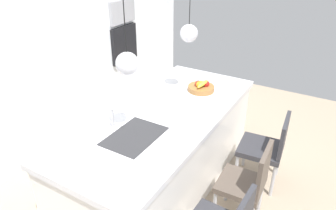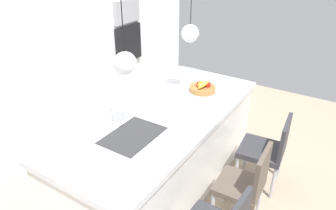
{
  "view_description": "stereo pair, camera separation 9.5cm",
  "coord_description": "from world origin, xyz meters",
  "px_view_note": "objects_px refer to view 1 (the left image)",
  "views": [
    {
      "loc": [
        -2.37,
        -1.47,
        2.49
      ],
      "look_at": [
        0.1,
        0.0,
        0.98
      ],
      "focal_mm": 33.73,
      "sensor_mm": 36.0,
      "label": 1
    },
    {
      "loc": [
        -2.32,
        -1.55,
        2.49
      ],
      "look_at": [
        0.1,
        0.0,
        0.98
      ],
      "focal_mm": 33.73,
      "sensor_mm": 36.0,
      "label": 2
    }
  ],
  "objects_px": {
    "fruit_bowl": "(201,87)",
    "microwave": "(122,11)",
    "chair_far": "(267,146)",
    "chair_middle": "(248,181)",
    "oven": "(124,44)"
  },
  "relations": [
    {
      "from": "oven",
      "to": "chair_far",
      "type": "height_order",
      "value": "oven"
    },
    {
      "from": "microwave",
      "to": "chair_far",
      "type": "bearing_deg",
      "value": -107.19
    },
    {
      "from": "fruit_bowl",
      "to": "microwave",
      "type": "height_order",
      "value": "microwave"
    },
    {
      "from": "oven",
      "to": "chair_middle",
      "type": "distance_m",
      "value": 2.97
    },
    {
      "from": "fruit_bowl",
      "to": "microwave",
      "type": "relative_size",
      "value": 0.57
    },
    {
      "from": "fruit_bowl",
      "to": "chair_far",
      "type": "distance_m",
      "value": 0.98
    },
    {
      "from": "microwave",
      "to": "oven",
      "type": "bearing_deg",
      "value": 0.0
    },
    {
      "from": "chair_middle",
      "to": "chair_far",
      "type": "distance_m",
      "value": 0.67
    },
    {
      "from": "fruit_bowl",
      "to": "chair_middle",
      "type": "xyz_separation_m",
      "value": [
        -0.73,
        -0.85,
        -0.48
      ]
    },
    {
      "from": "fruit_bowl",
      "to": "chair_middle",
      "type": "bearing_deg",
      "value": -130.63
    },
    {
      "from": "chair_far",
      "to": "chair_middle",
      "type": "bearing_deg",
      "value": 179.91
    },
    {
      "from": "microwave",
      "to": "chair_middle",
      "type": "relative_size",
      "value": 0.61
    },
    {
      "from": "fruit_bowl",
      "to": "chair_far",
      "type": "bearing_deg",
      "value": -94.21
    },
    {
      "from": "fruit_bowl",
      "to": "chair_middle",
      "type": "height_order",
      "value": "fruit_bowl"
    },
    {
      "from": "microwave",
      "to": "fruit_bowl",
      "type": "bearing_deg",
      "value": -113.22
    }
  ]
}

